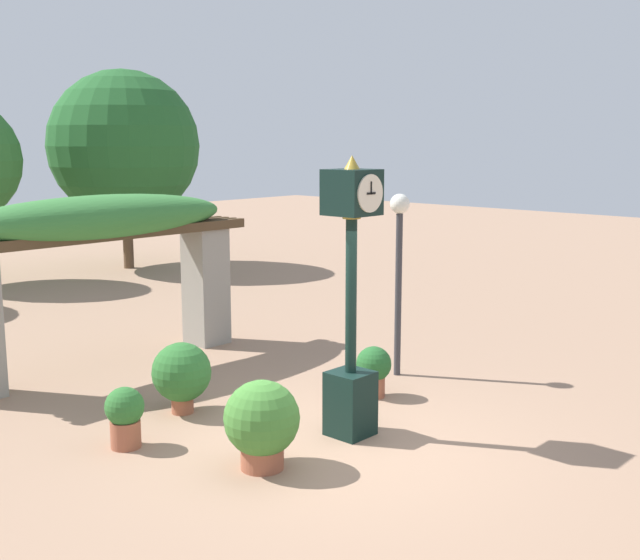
% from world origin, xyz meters
% --- Properties ---
extents(ground_plane, '(60.00, 60.00, 0.00)m').
position_xyz_m(ground_plane, '(0.00, 0.00, 0.00)').
color(ground_plane, '#9E7A60').
extents(pedestal_clock, '(0.53, 0.58, 3.37)m').
position_xyz_m(pedestal_clock, '(0.38, 0.14, 1.61)').
color(pedestal_clock, black).
rests_on(pedestal_clock, ground).
extents(pergola, '(5.31, 1.21, 2.71)m').
position_xyz_m(pergola, '(0.00, 4.89, 1.99)').
color(pergola, gray).
rests_on(pergola, ground).
extents(potted_plant_near_left, '(0.49, 0.49, 0.72)m').
position_xyz_m(potted_plant_near_left, '(1.70, 0.85, 0.41)').
color(potted_plant_near_left, '#9E563D').
rests_on(potted_plant_near_left, ground).
extents(potted_plant_near_right, '(0.78, 0.78, 0.94)m').
position_xyz_m(potted_plant_near_right, '(-0.52, 2.28, 0.53)').
color(potted_plant_near_right, '#9E563D').
rests_on(potted_plant_near_right, ground).
extents(potted_plant_far_left, '(0.46, 0.46, 0.72)m').
position_xyz_m(potted_plant_far_left, '(-1.71, 1.80, 0.40)').
color(potted_plant_far_left, '#9E563D').
rests_on(potted_plant_far_left, ground).
extents(potted_plant_far_right, '(0.83, 0.83, 0.99)m').
position_xyz_m(potted_plant_far_right, '(-1.05, 0.19, 0.53)').
color(potted_plant_far_right, '#9E563D').
rests_on(potted_plant_far_right, ground).
extents(lamp_post, '(0.29, 0.29, 2.76)m').
position_xyz_m(lamp_post, '(2.77, 1.25, 1.93)').
color(lamp_post, '#333338').
rests_on(lamp_post, ground).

